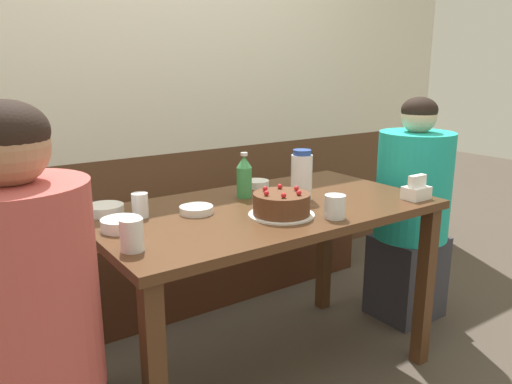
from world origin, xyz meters
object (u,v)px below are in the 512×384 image
(bowl_side_dish, at_px, (257,184))
(bowl_sauce_shallow, at_px, (105,210))
(water_pitcher, at_px, (302,175))
(glass_shot_small, at_px, (140,205))
(bowl_soup_white, at_px, (196,210))
(napkin_holder, at_px, (416,190))
(bowl_rice_small, at_px, (121,224))
(birthday_cake, at_px, (282,204))
(person_pale_blue_shirt, at_px, (11,305))
(glass_water_tall, at_px, (335,207))
(bench_seat, at_px, (179,264))
(person_teal_shirt, at_px, (411,212))
(person_grey_tee, at_px, (30,331))
(glass_tumbler_short, at_px, (132,235))
(soju_bottle, at_px, (244,176))

(bowl_side_dish, distance_m, bowl_sauce_shallow, 0.73)
(water_pitcher, xyz_separation_m, glass_shot_small, (-0.67, 0.14, -0.06))
(bowl_soup_white, bearing_deg, glass_shot_small, 158.54)
(water_pitcher, xyz_separation_m, bowl_soup_white, (-0.47, 0.07, -0.09))
(napkin_holder, height_order, bowl_rice_small, napkin_holder)
(birthday_cake, xyz_separation_m, person_pale_blue_shirt, (-0.93, 0.23, -0.24))
(birthday_cake, bearing_deg, napkin_holder, -12.84)
(glass_water_tall, bearing_deg, bowl_rice_small, 155.58)
(water_pitcher, relative_size, bowl_rice_small, 1.52)
(person_pale_blue_shirt, bearing_deg, bench_seat, 37.89)
(person_teal_shirt, bearing_deg, bowl_soup_white, -2.77)
(person_pale_blue_shirt, bearing_deg, birthday_cake, -13.66)
(bench_seat, xyz_separation_m, person_grey_tee, (-0.96, -1.06, 0.39))
(glass_water_tall, bearing_deg, bench_seat, 96.09)
(napkin_holder, bearing_deg, person_grey_tee, 177.99)
(glass_tumbler_short, bearing_deg, soju_bottle, 27.85)
(bowl_side_dish, xyz_separation_m, glass_shot_small, (-0.63, -0.14, 0.03))
(birthday_cake, distance_m, bowl_sauce_shallow, 0.68)
(bowl_soup_white, xyz_separation_m, glass_water_tall, (0.40, -0.35, 0.03))
(person_grey_tee, bearing_deg, napkin_holder, -2.01)
(bowl_side_dish, bearing_deg, water_pitcher, -83.37)
(birthday_cake, height_order, napkin_holder, birthday_cake)
(bowl_rice_small, relative_size, person_pale_blue_shirt, 0.12)
(bench_seat, xyz_separation_m, bowl_rice_small, (-0.59, -0.79, 0.56))
(soju_bottle, relative_size, napkin_holder, 1.79)
(bench_seat, relative_size, birthday_cake, 9.34)
(water_pitcher, distance_m, person_pale_blue_shirt, 1.19)
(napkin_holder, xyz_separation_m, person_teal_shirt, (0.36, 0.29, -0.23))
(bowl_soup_white, height_order, person_grey_tee, person_grey_tee)
(water_pitcher, height_order, soju_bottle, water_pitcher)
(bowl_side_dish, bearing_deg, bowl_rice_small, -161.92)
(glass_water_tall, height_order, person_grey_tee, person_grey_tee)
(bowl_side_dish, relative_size, glass_tumbler_short, 1.12)
(napkin_holder, relative_size, bowl_rice_small, 0.78)
(bowl_side_dish, relative_size, glass_water_tall, 1.29)
(birthday_cake, distance_m, bowl_soup_white, 0.33)
(bench_seat, distance_m, napkin_holder, 1.39)
(bowl_rice_small, distance_m, person_grey_tee, 0.48)
(bowl_sauce_shallow, height_order, person_pale_blue_shirt, person_pale_blue_shirt)
(glass_water_tall, xyz_separation_m, glass_tumbler_short, (-0.75, 0.11, 0.01))
(soju_bottle, bearing_deg, person_pale_blue_shirt, -175.34)
(napkin_holder, distance_m, bowl_soup_white, 0.94)
(glass_tumbler_short, relative_size, person_pale_blue_shirt, 0.09)
(bowl_rice_small, bearing_deg, person_pale_blue_shirt, 172.82)
(person_pale_blue_shirt, bearing_deg, person_grey_tee, -90.00)
(bowl_side_dish, height_order, glass_shot_small, glass_shot_small)
(bowl_soup_white, distance_m, person_pale_blue_shirt, 0.71)
(glass_water_tall, distance_m, glass_tumbler_short, 0.76)
(bench_seat, relative_size, glass_shot_small, 25.57)
(birthday_cake, xyz_separation_m, bowl_soup_white, (-0.25, 0.21, -0.03))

